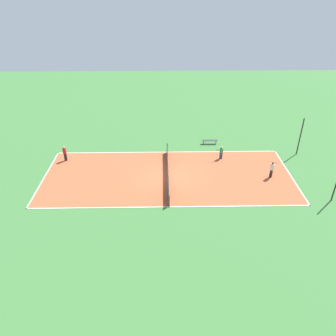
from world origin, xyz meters
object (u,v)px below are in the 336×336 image
Objects in this scene: bench at (210,141)px; tennis_ball_left_sideline at (236,182)px; tennis_net at (168,171)px; tennis_ball_right_alley at (162,153)px; tennis_ball_near_net at (199,190)px; player_coach_red at (65,152)px; fence_post_back_left at (300,137)px; player_far_green at (221,152)px; player_far_white at (272,168)px.

tennis_ball_left_sideline is (8.16, 1.47, -0.33)m from bench.
tennis_net is 143.33× the size of tennis_ball_right_alley.
tennis_ball_right_alley and tennis_ball_near_net have the same top height.
bench is 25.79× the size of tennis_ball_left_sideline.
fence_post_back_left is (-1.00, 24.70, 1.10)m from player_coach_red.
player_far_green reaches higher than bench.
tennis_ball_near_net is 0.02× the size of fence_post_back_left.
player_far_green reaches higher than tennis_ball_near_net.
tennis_net reaches higher than tennis_ball_near_net.
fence_post_back_left is (-4.65, 4.18, 1.08)m from player_far_white.
tennis_ball_left_sideline is 0.02× the size of fence_post_back_left.
player_coach_red is (3.67, -15.57, 0.58)m from bench.
fence_post_back_left is at bearing -16.34° from bench.
tennis_net is at bearing -0.32° from player_far_green.
tennis_ball_right_alley is at bearing -128.53° from player_coach_red.
tennis_net is 3.77m from tennis_ball_near_net.
tennis_net is at bearing -125.45° from bench.
player_far_green is at bearing 154.01° from tennis_ball_near_net.
tennis_ball_near_net is (9.39, -2.13, -0.33)m from bench.
player_far_white is at bearing -41.96° from fence_post_back_left.
player_coach_red reaches higher than tennis_ball_left_sideline.
player_coach_red is 0.40× the size of fence_post_back_left.
player_far_white is 24.95× the size of tennis_ball_near_net.
fence_post_back_left reaches higher than tennis_ball_near_net.
tennis_net is 6.64× the size of player_far_green.
tennis_ball_right_alley is (-1.22, -6.27, -0.80)m from player_far_green.
tennis_ball_left_sideline is (4.60, 0.75, -0.80)m from player_far_green.
tennis_ball_right_alley is at bearing -172.25° from tennis_net.
tennis_ball_right_alley and tennis_ball_left_sideline have the same top height.
tennis_ball_right_alley is 0.02× the size of fence_post_back_left.
tennis_net reaches higher than bench.
player_coach_red is at bearing 119.45° from player_far_white.
tennis_net is 5.56× the size of bench.
player_coach_red is at bearing -104.75° from tennis_ball_left_sideline.
player_far_white reaches higher than tennis_net.
player_far_white reaches higher than bench.
tennis_ball_left_sideline is (0.83, -3.47, -0.94)m from player_far_white.
tennis_net is at bearing 127.16° from player_far_white.
player_far_green is 6.43m from tennis_ball_right_alley.
player_far_green is 21.59× the size of tennis_ball_left_sideline.
tennis_ball_right_alley is at bearing -91.32° from fence_post_back_left.
player_coach_red reaches higher than bench.
player_far_white is 24.95× the size of tennis_ball_left_sideline.
tennis_ball_near_net is (5.84, -2.85, -0.80)m from player_far_green.
player_far_green is at bearing 87.78° from player_far_white.
player_far_green is at bearing -135.71° from player_coach_red.
tennis_ball_left_sideline is (4.49, 17.04, -0.91)m from player_coach_red.
fence_post_back_left reaches higher than player_far_green.
player_far_white is at bearing 64.54° from tennis_ball_right_alley.
tennis_ball_right_alley is 1.00× the size of tennis_ball_near_net.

